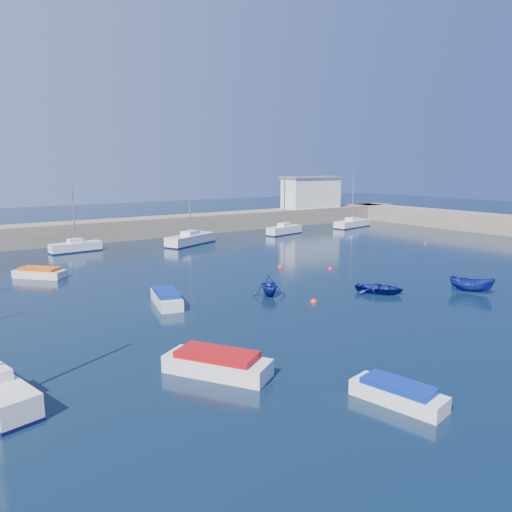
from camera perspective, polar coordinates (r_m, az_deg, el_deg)
ground at (r=33.63m, az=19.01°, el=-6.98°), size 220.00×220.00×0.00m
back_wall at (r=70.35m, az=-12.58°, el=3.20°), size 96.00×4.50×2.60m
right_arm at (r=87.02m, az=19.41°, el=4.18°), size 4.50×32.00×2.60m
harbor_office at (r=85.86m, az=6.32°, el=7.17°), size 10.00×4.00×5.00m
sailboat_5 at (r=60.23m, az=-19.92°, el=1.01°), size 5.77×2.09×7.57m
sailboat_6 at (r=62.47m, az=-7.49°, el=1.92°), size 7.70×5.07×9.86m
sailboat_7 at (r=71.42m, az=3.24°, el=3.01°), size 6.17×2.87×8.01m
sailboat_8 at (r=80.94m, az=10.93°, el=3.68°), size 7.68×3.55×9.65m
motorboat_0 at (r=23.94m, az=-4.45°, el=-12.15°), size 4.18×5.19×1.13m
motorboat_1 at (r=35.70m, az=-10.20°, el=-4.74°), size 2.51×4.58×1.06m
motorboat_2 at (r=47.56m, az=-23.50°, el=-1.77°), size 4.18×4.31×0.92m
motorboat_3 at (r=22.04m, az=15.94°, el=-14.88°), size 2.14×4.08×0.91m
dinghy_center at (r=39.58m, az=13.94°, el=-3.59°), size 4.09×4.46×0.76m
dinghy_left at (r=37.76m, az=1.47°, el=-3.35°), size 3.52×3.69×1.52m
dinghy_right at (r=41.82m, az=23.44°, el=-3.05°), size 2.60×3.44×1.25m
buoy_0 at (r=36.17m, az=6.61°, el=-5.27°), size 0.50×0.50×0.50m
buoy_1 at (r=47.80m, az=8.49°, el=-1.49°), size 0.47×0.47×0.47m
buoy_3 at (r=48.22m, az=2.80°, el=-1.29°), size 0.46×0.46×0.46m
buoy_4 at (r=66.06m, az=18.82°, el=1.31°), size 0.41×0.41×0.41m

